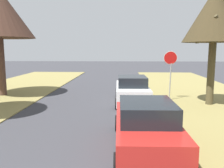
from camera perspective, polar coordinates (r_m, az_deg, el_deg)
name	(u,v)px	position (r m, az deg, el deg)	size (l,w,h in m)	color
stop_sign_far	(170,65)	(14.63, 14.01, 4.55)	(0.81, 0.41, 2.96)	#9EA0A5
street_tree_right_mid_b	(215,16)	(14.20, 23.65, 14.96)	(3.32, 3.32, 6.36)	#4B422A
parked_sedan_red	(146,127)	(7.48, 8.19, -10.33)	(2.03, 4.44, 1.57)	red
parked_sedan_white	(132,90)	(13.85, 4.86, -1.55)	(2.03, 4.44, 1.57)	white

